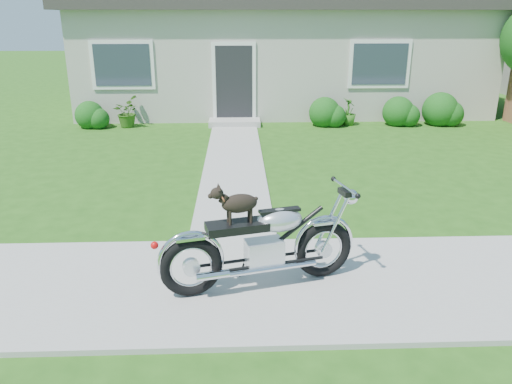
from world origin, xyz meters
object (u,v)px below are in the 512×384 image
at_px(potted_plant_left, 126,112).
at_px(motorcycle_with_dog, 263,242).
at_px(house, 280,38).
at_px(potted_plant_right, 349,112).

relative_size(potted_plant_left, motorcycle_with_dog, 0.37).
relative_size(house, potted_plant_right, 16.85).
bearing_deg(motorcycle_with_dog, house, 70.34).
bearing_deg(house, motorcycle_with_dog, -95.47).
xyz_separation_m(potted_plant_left, motorcycle_with_dog, (3.27, -8.63, 0.15)).
distance_m(house, potted_plant_right, 4.21).
height_order(potted_plant_left, potted_plant_right, potted_plant_left).
height_order(potted_plant_right, motorcycle_with_dog, motorcycle_with_dog).
distance_m(house, potted_plant_left, 5.87).
relative_size(potted_plant_left, potted_plant_right, 1.09).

